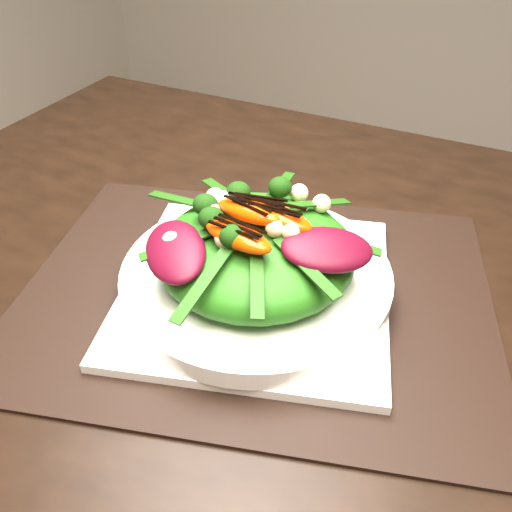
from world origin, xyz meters
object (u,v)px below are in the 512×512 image
at_px(lettuce_mound, 256,252).
at_px(orange_segment, 256,201).
at_px(salad_bowl, 256,276).
at_px(placemat, 256,292).
at_px(plate_base, 256,287).

height_order(lettuce_mound, orange_segment, orange_segment).
bearing_deg(lettuce_mound, orange_segment, 116.56).
bearing_deg(salad_bowl, placemat, 0.00).
height_order(placemat, orange_segment, orange_segment).
relative_size(plate_base, orange_segment, 3.70).
height_order(salad_bowl, orange_segment, orange_segment).
bearing_deg(plate_base, orange_segment, 116.56).
height_order(placemat, salad_bowl, salad_bowl).
bearing_deg(orange_segment, plate_base, -63.44).
distance_m(placemat, orange_segment, 0.10).
relative_size(lettuce_mound, orange_segment, 2.73).
distance_m(placemat, plate_base, 0.01).
distance_m(salad_bowl, orange_segment, 0.07).
xyz_separation_m(placemat, orange_segment, (-0.01, 0.02, 0.09)).
xyz_separation_m(plate_base, lettuce_mound, (0.00, -0.00, 0.04)).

